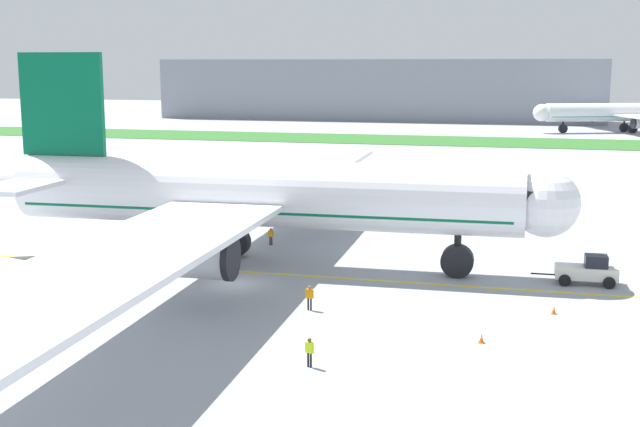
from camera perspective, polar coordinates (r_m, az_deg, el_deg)
The scene contains 13 objects.
ground_plane at distance 64.24m, azimuth -5.83°, elevation -4.79°, with size 600.00×600.00×0.00m, color #9399A0.
apron_taxi_line at distance 67.45m, azimuth -4.80°, elevation -4.04°, with size 280.00×0.36×0.01m, color yellow.
grass_median_strip at distance 184.83m, azimuth 7.66°, elevation 4.99°, with size 320.00×24.00×0.10m, color #2D6628.
airliner_foreground at distance 68.48m, azimuth -4.58°, elevation 1.27°, with size 51.63×81.37×17.55m.
pushback_tug at distance 66.65m, azimuth 17.90°, elevation -3.76°, with size 6.41×2.43×2.29m.
ground_crew_wingwalker_port at distance 56.84m, azimuth -0.72°, elevation -5.63°, with size 0.60×0.32×1.73m.
ground_crew_marshaller_front at distance 77.12m, azimuth -3.39°, elevation -1.46°, with size 0.56×0.32×1.63m.
ground_crew_wingwalker_starboard at distance 46.51m, azimuth -0.73°, elevation -9.31°, with size 0.54×0.41×1.68m.
traffic_cone_near_nose at distance 58.37m, azimuth 15.74°, elevation -6.38°, with size 0.36×0.36×0.58m.
traffic_cone_starboard_wing at distance 51.54m, azimuth 11.02°, elevation -8.40°, with size 0.36×0.36×0.58m.
service_truck_baggage_loader at distance 100.26m, azimuth 13.52°, elevation 1.25°, with size 4.66×3.08×2.60m.
parked_airliner_far_left at distance 218.03m, azimuth 19.93°, elevation 6.52°, with size 42.04×68.09×14.26m.
terminal_building at distance 253.69m, azimuth 3.90°, elevation 8.47°, with size 132.08×20.00×18.00m, color gray.
Camera 1 is at (21.68, -58.16, 16.55)m, focal length 46.65 mm.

